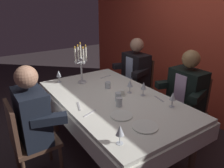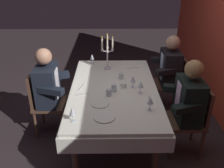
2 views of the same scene
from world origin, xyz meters
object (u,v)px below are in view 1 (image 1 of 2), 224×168
Objects in this scene: dining_table at (113,107)px; candelabra at (81,64)px; wine_glass_1 at (120,131)px; dinner_plate_0 at (145,126)px; wine_glass_2 at (173,97)px; wine_glass_0 at (144,86)px; coffee_cup_0 at (121,93)px; water_tumbler_0 at (119,102)px; seated_diner_0 at (136,70)px; seated_diner_2 at (187,90)px; water_tumbler_2 at (108,85)px; water_tumbler_1 at (118,97)px; dinner_plate_1 at (122,116)px; wine_glass_3 at (130,84)px; seated_diner_1 at (31,116)px; wine_glass_4 at (59,74)px.

candelabra reaches higher than dining_table.
wine_glass_1 reaches higher than dining_table.
wine_glass_2 is (-0.14, 0.49, 0.11)m from dinner_plate_0.
dining_table is at bearing -114.65° from wine_glass_0.
coffee_cup_0 reaches higher than dining_table.
seated_diner_0 reaches higher than water_tumbler_0.
dinner_plate_0 is at bearing -71.07° from seated_diner_2.
candelabra is 2.35× the size of dinner_plate_0.
wine_glass_1 is 1.99× the size of water_tumbler_2.
water_tumbler_1 reaches higher than dinner_plate_0.
seated_diner_2 is (0.98, 0.00, 0.00)m from seated_diner_0.
water_tumbler_2 is (-0.48, 0.17, -0.01)m from water_tumbler_0.
dining_table is at bearing 163.53° from water_tumbler_0.
dinner_plate_1 is 1.49m from seated_diner_0.
candelabra is 3.32× the size of wine_glass_3.
water_tumbler_2 reaches higher than dining_table.
wine_glass_2 is 0.55m from water_tumbler_0.
seated_diner_1 is at bearing -110.45° from water_tumbler_0.
seated_diner_0 is at bearing 116.40° from water_tumbler_2.
wine_glass_3 is (-0.73, 0.67, -0.00)m from wine_glass_1.
wine_glass_0 is at bearing 65.35° from dining_table.
water_tumbler_1 is 0.91m from seated_diner_2.
wine_glass_2 is at bearing 14.55° from wine_glass_3.
water_tumbler_0 is (-0.19, 0.11, 0.04)m from dinner_plate_1.
wine_glass_4 is 0.92m from coffee_cup_0.
wine_glass_3 reaches higher than dining_table.
water_tumbler_1 is at bearing 145.50° from wine_glass_1.
dinner_plate_0 is at bearing 12.16° from dinner_plate_1.
water_tumbler_1 is at bearing 149.90° from dinner_plate_1.
water_tumbler_2 is 0.07× the size of seated_diner_2.
seated_diner_1 is (-0.62, -1.27, -0.12)m from wine_glass_2.
wine_glass_3 is at bearing -151.23° from wine_glass_0.
candelabra is at bearing -161.12° from coffee_cup_0.
wine_glass_1 reaches higher than water_tumbler_1.
candelabra is at bearing 51.18° from wine_glass_4.
seated_diner_1 is (-0.20, -0.89, -0.05)m from water_tumbler_1.
dinner_plate_1 is 2.21× the size of water_tumbler_1.
wine_glass_4 reaches higher than water_tumbler_0.
water_tumbler_2 reaches higher than coffee_cup_0.
dinner_plate_0 is (1.28, -0.03, -0.25)m from candelabra.
candelabra reaches higher than seated_diner_0.
seated_diner_1 is at bearing -102.42° from water_tumbler_1.
wine_glass_4 reaches higher than dining_table.
dining_table is 1.11m from seated_diner_0.
wine_glass_1 is at bearing -35.18° from water_tumbler_0.
wine_glass_2 reaches higher than dinner_plate_0.
dining_table is 0.95m from seated_diner_2.
candelabra is 4.13× the size of coffee_cup_0.
water_tumbler_0 is 1.15× the size of water_tumbler_2.
seated_diner_1 and seated_diner_2 have the same top height.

